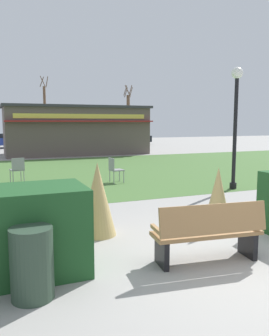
{
  "coord_description": "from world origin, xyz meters",
  "views": [
    {
      "loc": [
        -3.37,
        -3.96,
        2.14
      ],
      "look_at": [
        -0.15,
        3.9,
        1.02
      ],
      "focal_mm": 37.33,
      "sensor_mm": 36.0,
      "label": 1
    }
  ],
  "objects_px": {
    "parked_car_east_slot": "(128,138)",
    "tree_left_bg": "(128,117)",
    "cafe_chair_west": "(114,168)",
    "parked_car_center_slot": "(68,139)",
    "trash_bin": "(32,263)",
    "cafe_chair_east": "(17,168)",
    "parked_car_west_slot": "(9,140)",
    "tree_center_bg": "(129,118)",
    "park_bench": "(209,232)",
    "food_kiosk": "(76,130)",
    "lamppost_mid": "(236,113)",
    "tree_right_bg": "(45,113)"
  },
  "relations": [
    {
      "from": "parked_car_east_slot",
      "to": "tree_left_bg",
      "type": "relative_size",
      "value": 0.69
    },
    {
      "from": "cafe_chair_west",
      "to": "parked_car_center_slot",
      "type": "bearing_deg",
      "value": 83.13
    },
    {
      "from": "trash_bin",
      "to": "tree_left_bg",
      "type": "height_order",
      "value": "tree_left_bg"
    },
    {
      "from": "cafe_chair_east",
      "to": "parked_car_center_slot",
      "type": "distance_m",
      "value": 19.1
    },
    {
      "from": "cafe_chair_west",
      "to": "parked_car_west_slot",
      "type": "xyz_separation_m",
      "value": [
        -2.66,
        19.6,
        0.12
      ]
    },
    {
      "from": "trash_bin",
      "to": "tree_center_bg",
      "type": "height_order",
      "value": "tree_center_bg"
    },
    {
      "from": "parked_car_east_slot",
      "to": "tree_left_bg",
      "type": "height_order",
      "value": "tree_left_bg"
    },
    {
      "from": "park_bench",
      "to": "trash_bin",
      "type": "bearing_deg",
      "value": -177.64
    },
    {
      "from": "parked_car_east_slot",
      "to": "tree_left_bg",
      "type": "distance_m",
      "value": 5.24
    },
    {
      "from": "food_kiosk",
      "to": "tree_left_bg",
      "type": "height_order",
      "value": "tree_left_bg"
    },
    {
      "from": "tree_center_bg",
      "to": "cafe_chair_west",
      "type": "bearing_deg",
      "value": -112.37
    },
    {
      "from": "cafe_chair_east",
      "to": "tree_center_bg",
      "type": "distance_m",
      "value": 27.16
    },
    {
      "from": "parked_car_east_slot",
      "to": "lamppost_mid",
      "type": "bearing_deg",
      "value": -102.52
    },
    {
      "from": "parked_car_west_slot",
      "to": "tree_right_bg",
      "type": "height_order",
      "value": "tree_right_bg"
    },
    {
      "from": "cafe_chair_west",
      "to": "tree_left_bg",
      "type": "bearing_deg",
      "value": 67.75
    },
    {
      "from": "lamppost_mid",
      "to": "food_kiosk",
      "type": "distance_m",
      "value": 14.47
    },
    {
      "from": "tree_center_bg",
      "to": "cafe_chair_east",
      "type": "bearing_deg",
      "value": -119.67
    },
    {
      "from": "food_kiosk",
      "to": "tree_right_bg",
      "type": "height_order",
      "value": "tree_right_bg"
    },
    {
      "from": "cafe_chair_west",
      "to": "tree_right_bg",
      "type": "height_order",
      "value": "tree_right_bg"
    },
    {
      "from": "trash_bin",
      "to": "tree_left_bg",
      "type": "relative_size",
      "value": 0.15
    },
    {
      "from": "trash_bin",
      "to": "cafe_chair_west",
      "type": "bearing_deg",
      "value": 64.07
    },
    {
      "from": "cafe_chair_west",
      "to": "food_kiosk",
      "type": "bearing_deg",
      "value": 83.54
    },
    {
      "from": "park_bench",
      "to": "tree_right_bg",
      "type": "xyz_separation_m",
      "value": [
        2.52,
        34.85,
        2.66
      ]
    },
    {
      "from": "lamppost_mid",
      "to": "parked_car_east_slot",
      "type": "bearing_deg",
      "value": 77.48
    },
    {
      "from": "cafe_chair_west",
      "to": "cafe_chair_east",
      "type": "relative_size",
      "value": 1.0
    },
    {
      "from": "park_bench",
      "to": "tree_center_bg",
      "type": "relative_size",
      "value": 0.29
    },
    {
      "from": "trash_bin",
      "to": "cafe_chair_west",
      "type": "height_order",
      "value": "cafe_chair_west"
    },
    {
      "from": "tree_center_bg",
      "to": "tree_left_bg",
      "type": "bearing_deg",
      "value": -116.15
    },
    {
      "from": "cafe_chair_west",
      "to": "parked_car_center_slot",
      "type": "relative_size",
      "value": 0.21
    },
    {
      "from": "tree_left_bg",
      "to": "parked_car_west_slot",
      "type": "bearing_deg",
      "value": -160.25
    },
    {
      "from": "lamppost_mid",
      "to": "cafe_chair_west",
      "type": "bearing_deg",
      "value": 141.59
    },
    {
      "from": "trash_bin",
      "to": "tree_left_bg",
      "type": "xyz_separation_m",
      "value": [
        13.45,
        31.49,
        2.24
      ]
    },
    {
      "from": "tree_center_bg",
      "to": "lamppost_mid",
      "type": "bearing_deg",
      "value": -104.43
    },
    {
      "from": "tree_right_bg",
      "to": "parked_car_west_slot",
      "type": "bearing_deg",
      "value": -117.75
    },
    {
      "from": "parked_car_center_slot",
      "to": "tree_right_bg",
      "type": "height_order",
      "value": "tree_right_bg"
    },
    {
      "from": "cafe_chair_east",
      "to": "food_kiosk",
      "type": "bearing_deg",
      "value": 66.71
    },
    {
      "from": "park_bench",
      "to": "lamppost_mid",
      "type": "xyz_separation_m",
      "value": [
        4.17,
        4.76,
        1.95
      ]
    },
    {
      "from": "cafe_chair_west",
      "to": "cafe_chair_east",
      "type": "height_order",
      "value": "same"
    },
    {
      "from": "tree_right_bg",
      "to": "lamppost_mid",
      "type": "bearing_deg",
      "value": -86.86
    },
    {
      "from": "cafe_chair_east",
      "to": "parked_car_center_slot",
      "type": "bearing_deg",
      "value": 73.15
    },
    {
      "from": "tree_left_bg",
      "to": "cafe_chair_east",
      "type": "bearing_deg",
      "value": -119.78
    },
    {
      "from": "park_bench",
      "to": "parked_car_west_slot",
      "type": "bearing_deg",
      "value": 93.55
    },
    {
      "from": "lamppost_mid",
      "to": "tree_right_bg",
      "type": "distance_m",
      "value": 30.14
    },
    {
      "from": "trash_bin",
      "to": "cafe_chair_east",
      "type": "xyz_separation_m",
      "value": [
        0.42,
        8.72,
        0.08
      ]
    },
    {
      "from": "lamppost_mid",
      "to": "parked_car_west_slot",
      "type": "height_order",
      "value": "lamppost_mid"
    },
    {
      "from": "trash_bin",
      "to": "park_bench",
      "type": "bearing_deg",
      "value": 2.36
    },
    {
      "from": "cafe_chair_west",
      "to": "parked_car_west_slot",
      "type": "relative_size",
      "value": 0.21
    },
    {
      "from": "food_kiosk",
      "to": "parked_car_east_slot",
      "type": "relative_size",
      "value": 2.23
    },
    {
      "from": "parked_car_west_slot",
      "to": "food_kiosk",
      "type": "bearing_deg",
      "value": -62.89
    },
    {
      "from": "park_bench",
      "to": "parked_car_center_slot",
      "type": "relative_size",
      "value": 0.41
    }
  ]
}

